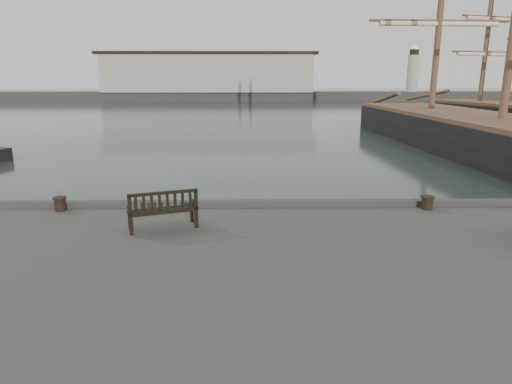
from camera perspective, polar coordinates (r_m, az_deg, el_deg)
The scene contains 6 objects.
ground at distance 14.51m, azimuth -4.99°, elevation -7.59°, with size 400.00×400.00×0.00m, color black.
breakwater at distance 105.58m, azimuth -4.06°, elevation 13.63°, with size 140.00×9.50×12.20m.
bench at distance 11.99m, azimuth -11.55°, elevation -3.04°, with size 1.85×1.15×1.01m.
bollard_left at distance 14.52m, azimuth -23.28°, elevation -1.37°, with size 0.39×0.39×0.41m, color black.
bollard_right at distance 14.38m, azimuth 20.63°, elevation -1.27°, with size 0.39×0.39×0.41m, color black.
tall_ship_main at distance 35.36m, azimuth 28.04°, elevation 5.03°, with size 9.75×38.90×28.91m.
Camera 1 is at (1.04, -13.43, 5.39)m, focal length 32.00 mm.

